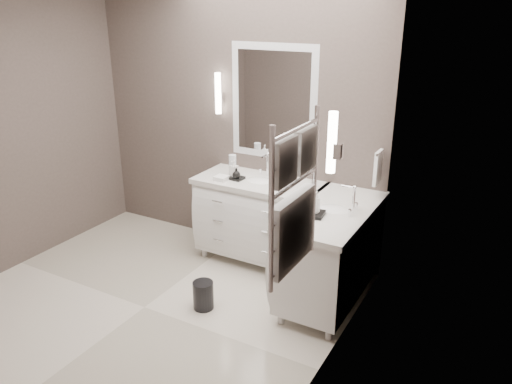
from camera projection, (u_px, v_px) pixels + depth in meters
The scene contains 18 objects.
floor at pixel (145, 308), 4.26m from camera, with size 3.20×3.00×0.01m, color beige.
wall_back at pixel (234, 118), 5.01m from camera, with size 3.20×0.01×2.70m, color #4E433E.
wall_right at pixel (329, 192), 3.05m from camera, with size 0.01×3.00×2.70m, color #4E433E.
vanity_back at pixel (260, 215), 4.89m from camera, with size 1.24×0.59×0.97m.
vanity_right at pixel (332, 249), 4.22m from camera, with size 0.59×1.24×0.97m.
mirror_back at pixel (273, 103), 4.72m from camera, with size 0.90×0.02×1.10m.
mirror_right at pixel (368, 132), 3.64m from camera, with size 0.02×0.90×1.10m.
sconce_back at pixel (218, 94), 4.92m from camera, with size 0.06×0.06×0.40m.
sconce_right at pixel (332, 144), 3.18m from camera, with size 0.06×0.06×0.40m.
towel_bar_corner at pixel (378, 167), 4.28m from camera, with size 0.03×0.22×0.30m.
towel_ladder at pixel (293, 206), 2.74m from camera, with size 0.06×0.58×0.90m.
waste_bin at pixel (203, 295), 4.21m from camera, with size 0.17×0.17×0.24m, color black.
amenity_tray_back at pixel (235, 178), 4.79m from camera, with size 0.16×0.12×0.02m, color black.
amenity_tray_right at pixel (316, 214), 3.96m from camera, with size 0.13×0.17×0.03m, color black.
water_bottle at pixel (233, 165), 4.86m from camera, with size 0.07×0.07×0.21m, color silver.
soap_bottle_a at pixel (234, 168), 4.79m from camera, with size 0.07×0.07×0.15m, color white.
soap_bottle_b at pixel (236, 173), 4.73m from camera, with size 0.08×0.08×0.10m, color black.
soap_bottle_c at pixel (316, 202), 3.93m from camera, with size 0.07×0.07×0.18m, color white.
Camera 1 is at (2.60, -2.71, 2.43)m, focal length 35.00 mm.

